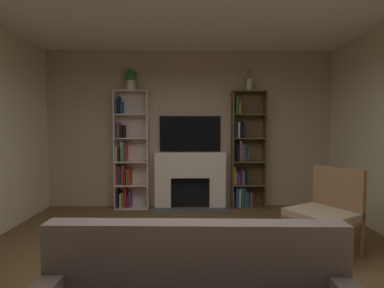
{
  "coord_description": "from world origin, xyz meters",
  "views": [
    {
      "loc": [
        -0.07,
        -2.6,
        1.48
      ],
      "look_at": [
        0.0,
        1.19,
        1.27
      ],
      "focal_mm": 28.06,
      "sensor_mm": 36.0,
      "label": 1
    }
  ],
  "objects_px": {
    "bookshelf_left": "(129,155)",
    "bookshelf_right": "(244,156)",
    "fireplace": "(190,178)",
    "vase_with_flowers": "(249,84)",
    "tv": "(190,134)",
    "potted_plant": "(131,79)",
    "armchair": "(327,209)"
  },
  "relations": [
    {
      "from": "armchair",
      "to": "tv",
      "type": "bearing_deg",
      "value": 127.02
    },
    {
      "from": "potted_plant",
      "to": "armchair",
      "type": "xyz_separation_m",
      "value": [
        2.64,
        -1.97,
        -1.82
      ]
    },
    {
      "from": "bookshelf_left",
      "to": "bookshelf_right",
      "type": "xyz_separation_m",
      "value": [
        2.12,
        -0.01,
        -0.02
      ]
    },
    {
      "from": "vase_with_flowers",
      "to": "tv",
      "type": "bearing_deg",
      "value": 173.55
    },
    {
      "from": "bookshelf_left",
      "to": "potted_plant",
      "type": "xyz_separation_m",
      "value": [
        0.07,
        -0.05,
        1.37
      ]
    },
    {
      "from": "fireplace",
      "to": "bookshelf_left",
      "type": "distance_m",
      "value": 1.2
    },
    {
      "from": "fireplace",
      "to": "bookshelf_right",
      "type": "xyz_separation_m",
      "value": [
        0.99,
        0.02,
        0.4
      ]
    },
    {
      "from": "bookshelf_right",
      "to": "fireplace",
      "type": "bearing_deg",
      "value": -178.88
    },
    {
      "from": "tv",
      "to": "bookshelf_left",
      "type": "xyz_separation_m",
      "value": [
        -1.13,
        -0.07,
        -0.39
      ]
    },
    {
      "from": "bookshelf_right",
      "to": "potted_plant",
      "type": "relative_size",
      "value": 5.82
    },
    {
      "from": "fireplace",
      "to": "bookshelf_right",
      "type": "distance_m",
      "value": 1.07
    },
    {
      "from": "bookshelf_right",
      "to": "armchair",
      "type": "bearing_deg",
      "value": -73.87
    },
    {
      "from": "bookshelf_left",
      "to": "vase_with_flowers",
      "type": "bearing_deg",
      "value": -1.35
    },
    {
      "from": "fireplace",
      "to": "potted_plant",
      "type": "xyz_separation_m",
      "value": [
        -1.06,
        -0.02,
        1.79
      ]
    },
    {
      "from": "fireplace",
      "to": "armchair",
      "type": "distance_m",
      "value": 2.54
    },
    {
      "from": "tv",
      "to": "fireplace",
      "type": "bearing_deg",
      "value": -90.0
    },
    {
      "from": "bookshelf_right",
      "to": "potted_plant",
      "type": "height_order",
      "value": "potted_plant"
    },
    {
      "from": "fireplace",
      "to": "bookshelf_left",
      "type": "xyz_separation_m",
      "value": [
        -1.13,
        0.03,
        0.42
      ]
    },
    {
      "from": "bookshelf_left",
      "to": "fireplace",
      "type": "bearing_deg",
      "value": -1.4
    },
    {
      "from": "fireplace",
      "to": "tv",
      "type": "xyz_separation_m",
      "value": [
        0.0,
        0.1,
        0.81
      ]
    },
    {
      "from": "fireplace",
      "to": "potted_plant",
      "type": "height_order",
      "value": "potted_plant"
    },
    {
      "from": "fireplace",
      "to": "bookshelf_right",
      "type": "height_order",
      "value": "bookshelf_right"
    },
    {
      "from": "bookshelf_left",
      "to": "vase_with_flowers",
      "type": "height_order",
      "value": "vase_with_flowers"
    },
    {
      "from": "fireplace",
      "to": "bookshelf_right",
      "type": "relative_size",
      "value": 0.65
    },
    {
      "from": "fireplace",
      "to": "vase_with_flowers",
      "type": "height_order",
      "value": "vase_with_flowers"
    },
    {
      "from": "fireplace",
      "to": "bookshelf_right",
      "type": "bearing_deg",
      "value": 1.12
    },
    {
      "from": "bookshelf_right",
      "to": "potted_plant",
      "type": "xyz_separation_m",
      "value": [
        -2.05,
        -0.04,
        1.39
      ]
    },
    {
      "from": "fireplace",
      "to": "vase_with_flowers",
      "type": "distance_m",
      "value": 2.02
    },
    {
      "from": "bookshelf_right",
      "to": "bookshelf_left",
      "type": "bearing_deg",
      "value": 179.79
    },
    {
      "from": "vase_with_flowers",
      "to": "bookshelf_right",
      "type": "bearing_deg",
      "value": 145.5
    },
    {
      "from": "bookshelf_left",
      "to": "bookshelf_right",
      "type": "distance_m",
      "value": 2.12
    },
    {
      "from": "tv",
      "to": "bookshelf_right",
      "type": "bearing_deg",
      "value": -4.37
    }
  ]
}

